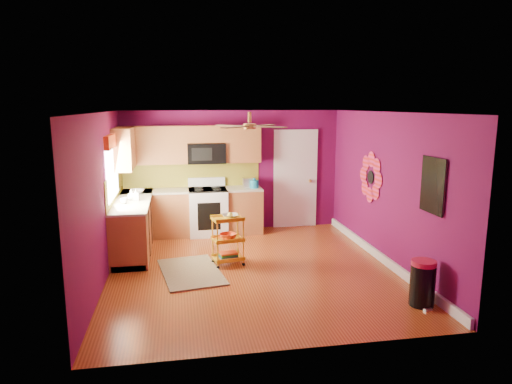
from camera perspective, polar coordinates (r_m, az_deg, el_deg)
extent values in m
plane|color=maroon|center=(7.46, -0.50, -9.62)|extent=(5.00, 5.00, 0.00)
cube|color=#610B45|center=(9.57, -2.96, 2.66)|extent=(4.50, 0.04, 2.50)
cube|color=#610B45|center=(4.74, 4.44, -5.84)|extent=(4.50, 0.04, 2.50)
cube|color=#610B45|center=(7.12, -18.68, -0.74)|extent=(0.04, 5.00, 2.50)
cube|color=#610B45|center=(7.81, 16.01, 0.39)|extent=(0.04, 5.00, 2.50)
cube|color=silver|center=(6.99, -0.53, 9.95)|extent=(4.50, 5.00, 0.04)
cube|color=white|center=(8.08, 15.38, -7.87)|extent=(0.05, 4.90, 0.14)
cube|color=brown|center=(8.57, -15.04, -4.14)|extent=(0.60, 2.30, 0.90)
cube|color=brown|center=(9.36, -7.87, -2.60)|extent=(2.80, 0.60, 0.90)
cube|color=beige|center=(8.46, -15.20, -1.06)|extent=(0.63, 2.30, 0.04)
cube|color=beige|center=(9.26, -7.94, 0.23)|extent=(2.80, 0.63, 0.04)
cube|color=black|center=(8.68, -14.91, -6.69)|extent=(0.54, 2.30, 0.10)
cube|color=black|center=(9.46, -7.80, -4.96)|extent=(2.80, 0.54, 0.10)
cube|color=white|center=(9.34, -6.02, -2.52)|extent=(0.76, 0.66, 0.92)
cube|color=black|center=(9.24, -6.08, 0.28)|extent=(0.76, 0.62, 0.03)
cube|color=white|center=(9.50, -6.21, 1.27)|extent=(0.76, 0.06, 0.18)
cube|color=black|center=(9.03, -5.88, -3.05)|extent=(0.45, 0.02, 0.55)
cube|color=brown|center=(9.28, -12.71, 5.73)|extent=(1.32, 0.33, 0.75)
cube|color=brown|center=(9.36, -1.71, 6.03)|extent=(0.72, 0.33, 0.75)
cube|color=brown|center=(9.27, -6.29, 7.20)|extent=(0.76, 0.33, 0.34)
cube|color=brown|center=(8.84, -16.07, 5.33)|extent=(0.33, 1.30, 0.75)
cube|color=black|center=(9.27, -6.22, 4.84)|extent=(0.76, 0.38, 0.40)
cube|color=brown|center=(9.50, -8.05, 2.17)|extent=(2.80, 0.01, 0.51)
cube|color=brown|center=(8.44, -17.25, 0.71)|extent=(0.01, 2.30, 0.51)
cube|color=white|center=(8.09, -17.58, 2.82)|extent=(0.03, 1.20, 1.00)
cube|color=#D54012|center=(8.04, -17.56, 6.14)|extent=(0.08, 1.35, 0.22)
cube|color=white|center=(9.83, 4.91, 1.53)|extent=(0.85, 0.04, 2.05)
cube|color=white|center=(9.81, 4.94, 1.51)|extent=(0.95, 0.02, 2.15)
sphere|color=#BF8C3F|center=(9.87, 6.79, 1.38)|extent=(0.07, 0.07, 0.07)
cylinder|color=black|center=(8.32, 14.13, 1.81)|extent=(0.01, 0.24, 0.24)
cube|color=teal|center=(6.54, 21.30, 0.77)|extent=(0.03, 0.52, 0.72)
cube|color=black|center=(6.53, 21.18, 0.77)|extent=(0.01, 0.56, 0.76)
cylinder|color=#BF8C3F|center=(7.19, -0.79, 9.33)|extent=(0.06, 0.06, 0.16)
cylinder|color=#BF8C3F|center=(7.20, -0.79, 8.22)|extent=(0.20, 0.20, 0.08)
cube|color=#4C2D19|center=(7.51, 0.93, 8.33)|extent=(0.47, 0.47, 0.01)
cube|color=#4C2D19|center=(7.43, -3.19, 8.29)|extent=(0.47, 0.47, 0.01)
cube|color=#4C2D19|center=(6.89, -2.66, 8.09)|extent=(0.47, 0.47, 0.01)
cube|color=#4C2D19|center=(6.98, 1.76, 8.14)|extent=(0.47, 0.47, 0.01)
cube|color=#312010|center=(7.39, -8.14, -9.84)|extent=(1.09, 1.55, 0.02)
cylinder|color=gold|center=(7.36, -4.82, -6.54)|extent=(0.02, 0.02, 0.76)
cylinder|color=gold|center=(7.49, -1.58, -6.21)|extent=(0.02, 0.02, 0.76)
cylinder|color=gold|center=(7.64, -5.44, -5.89)|extent=(0.02, 0.02, 0.76)
cylinder|color=gold|center=(7.76, -2.31, -5.59)|extent=(0.02, 0.02, 0.76)
sphere|color=black|center=(7.49, -4.77, -9.37)|extent=(0.05, 0.05, 0.05)
sphere|color=black|center=(7.61, -1.57, -9.00)|extent=(0.05, 0.05, 0.05)
sphere|color=black|center=(7.76, -5.39, -8.64)|extent=(0.05, 0.05, 0.05)
sphere|color=black|center=(7.88, -2.29, -8.30)|extent=(0.05, 0.05, 0.05)
cube|color=gold|center=(7.46, -3.56, -3.40)|extent=(0.55, 0.44, 0.03)
cube|color=gold|center=(7.56, -3.53, -5.96)|extent=(0.55, 0.44, 0.03)
cube|color=gold|center=(7.66, -3.50, -8.26)|extent=(0.55, 0.44, 0.03)
imported|color=beige|center=(7.47, -3.24, -3.03)|extent=(0.31, 0.31, 0.07)
sphere|color=yellow|center=(7.46, -3.24, -2.88)|extent=(0.09, 0.09, 0.09)
imported|color=#D54012|center=(7.54, -3.54, -5.54)|extent=(0.32, 0.32, 0.09)
cube|color=navy|center=(7.65, -3.51, -8.04)|extent=(0.32, 0.26, 0.04)
cube|color=#267233|center=(7.63, -3.51, -7.80)|extent=(0.32, 0.26, 0.03)
cube|color=#D54012|center=(7.63, -3.51, -7.59)|extent=(0.32, 0.26, 0.03)
cylinder|color=black|center=(6.49, 20.08, -10.90)|extent=(0.38, 0.38, 0.55)
cylinder|color=#BA1A3C|center=(6.39, 20.26, -8.33)|extent=(0.32, 0.32, 0.06)
cube|color=beige|center=(6.47, 20.65, -13.56)|extent=(0.12, 0.08, 0.03)
cylinder|color=#14739C|center=(9.29, -0.22, 1.00)|extent=(0.18, 0.18, 0.16)
sphere|color=#14739C|center=(9.28, -0.22, 1.60)|extent=(0.06, 0.06, 0.06)
cube|color=beige|center=(9.42, -0.97, 1.19)|extent=(0.22, 0.15, 0.18)
imported|color=#EA3F72|center=(8.34, -14.78, -0.32)|extent=(0.09, 0.10, 0.21)
imported|color=white|center=(8.40, -15.30, -0.35)|extent=(0.15, 0.15, 0.19)
imported|color=white|center=(9.07, -14.61, 0.10)|extent=(0.28, 0.28, 0.07)
imported|color=white|center=(8.14, -16.19, -1.06)|extent=(0.13, 0.13, 0.10)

